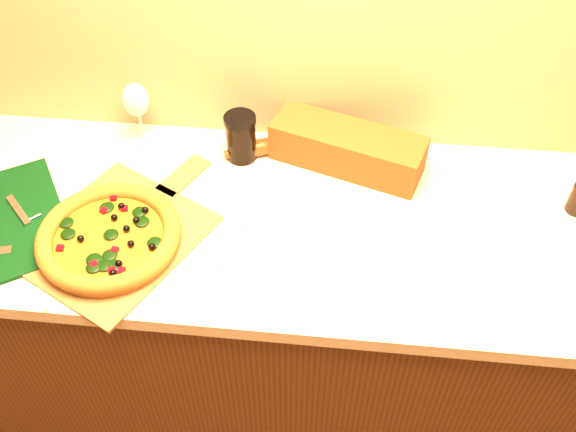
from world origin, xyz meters
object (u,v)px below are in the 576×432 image
at_px(pizza_peel, 118,234).
at_px(rolling_pin, 285,143).
at_px(wine_glass, 136,101).
at_px(dark_jar, 241,137).
at_px(pizza, 109,237).
at_px(cutting_board, 4,223).

relative_size(pizza_peel, rolling_pin, 1.80).
height_order(wine_glass, dark_jar, wine_glass).
bearing_deg(pizza_peel, pizza, -74.64).
distance_m(pizza_peel, cutting_board, 0.29).
xyz_separation_m(pizza_peel, rolling_pin, (0.37, 0.36, 0.02)).
distance_m(rolling_pin, dark_jar, 0.13).
xyz_separation_m(pizza_peel, pizza, (-0.01, -0.03, 0.03)).
height_order(rolling_pin, dark_jar, dark_jar).
bearing_deg(wine_glass, pizza_peel, -85.15).
xyz_separation_m(pizza, dark_jar, (0.27, 0.35, 0.04)).
distance_m(pizza_peel, rolling_pin, 0.52).
bearing_deg(dark_jar, pizza_peel, -129.40).
xyz_separation_m(pizza_peel, dark_jar, (0.26, 0.32, 0.07)).
relative_size(pizza, dark_jar, 2.50).
relative_size(cutting_board, rolling_pin, 1.45).
distance_m(pizza, rolling_pin, 0.55).
bearing_deg(dark_jar, wine_glass, 170.55).
relative_size(cutting_board, dark_jar, 3.42).
bearing_deg(rolling_pin, pizza_peel, -136.13).
height_order(pizza_peel, cutting_board, cutting_board).
bearing_deg(wine_glass, dark_jar, -9.45).
height_order(pizza, cutting_board, pizza).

